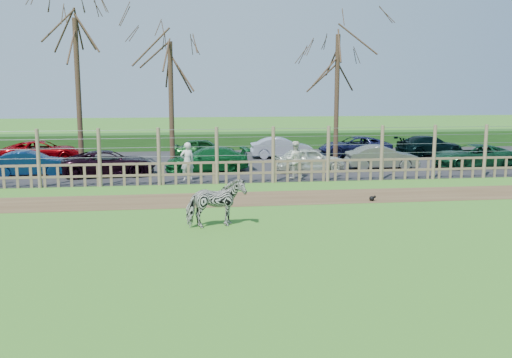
{
  "coord_description": "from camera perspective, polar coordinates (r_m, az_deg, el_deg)",
  "views": [
    {
      "loc": [
        -1.55,
        -16.74,
        4.33
      ],
      "look_at": [
        1.0,
        2.5,
        1.1
      ],
      "focal_mm": 40.0,
      "sensor_mm": 36.0,
      "label": 1
    }
  ],
  "objects": [
    {
      "name": "dirt_strip",
      "position": [
        21.73,
        -3.31,
        -2.05
      ],
      "size": [
        34.0,
        2.8,
        0.01
      ],
      "primitive_type": "cube",
      "color": "brown",
      "rests_on": "ground"
    },
    {
      "name": "tree_right",
      "position": [
        31.92,
        8.14,
        10.99
      ],
      "size": [
        4.8,
        4.8,
        7.35
      ],
      "color": "#3D2B1E",
      "rests_on": "ground"
    },
    {
      "name": "hedge",
      "position": [
        38.45,
        -5.21,
        3.77
      ],
      "size": [
        46.0,
        2.0,
        1.1
      ],
      "primitive_type": "cube",
      "color": "#1E4716",
      "rests_on": "ground"
    },
    {
      "name": "car_5",
      "position": [
        29.85,
        12.49,
        2.12
      ],
      "size": [
        3.71,
        1.5,
        1.2
      ],
      "primitive_type": "imported",
      "rotation": [
        0.0,
        0.0,
        1.51
      ],
      "color": "#60645B",
      "rests_on": "asphalt"
    },
    {
      "name": "car_1",
      "position": [
        28.84,
        -21.61,
        1.43
      ],
      "size": [
        3.75,
        1.62,
        1.2
      ],
      "primitive_type": "imported",
      "rotation": [
        0.0,
        0.0,
        1.67
      ],
      "color": "#0B254C",
      "rests_on": "asphalt"
    },
    {
      "name": "car_4",
      "position": [
        28.44,
        5.34,
        1.95
      ],
      "size": [
        3.68,
        1.87,
        1.2
      ],
      "primitive_type": "imported",
      "rotation": [
        0.0,
        0.0,
        1.7
      ],
      "color": "silver",
      "rests_on": "asphalt"
    },
    {
      "name": "ground",
      "position": [
        17.36,
        -2.2,
        -5.0
      ],
      "size": [
        120.0,
        120.0,
        0.0
      ],
      "primitive_type": "plane",
      "color": "#5D9A30",
      "rests_on": "ground"
    },
    {
      "name": "visitor_b",
      "position": [
        26.27,
        3.9,
        1.93
      ],
      "size": [
        0.89,
        0.72,
        1.72
      ],
      "primitive_type": "imported",
      "rotation": [
        0.0,
        0.0,
        3.05
      ],
      "color": "silver",
      "rests_on": "asphalt"
    },
    {
      "name": "zebra",
      "position": [
        17.43,
        -4.05,
        -2.43
      ],
      "size": [
        1.91,
        1.2,
        1.5
      ],
      "primitive_type": "imported",
      "rotation": [
        0.0,
        0.0,
        1.81
      ],
      "color": "gray",
      "rests_on": "ground"
    },
    {
      "name": "car_6",
      "position": [
        31.84,
        20.86,
        2.18
      ],
      "size": [
        4.39,
        2.14,
        1.2
      ],
      "primitive_type": "imported",
      "rotation": [
        0.0,
        0.0,
        4.75
      ],
      "color": "#114025",
      "rests_on": "asphalt"
    },
    {
      "name": "tree_mid",
      "position": [
        30.24,
        -8.54,
        10.37
      ],
      "size": [
        4.8,
        4.8,
        6.83
      ],
      "color": "#3D2B1E",
      "rests_on": "ground"
    },
    {
      "name": "asphalt",
      "position": [
        31.57,
        -4.67,
        1.57
      ],
      "size": [
        44.0,
        13.0,
        0.04
      ],
      "primitive_type": "cube",
      "color": "#232326",
      "rests_on": "ground"
    },
    {
      "name": "crow",
      "position": [
        21.83,
        11.53,
        -1.91
      ],
      "size": [
        0.26,
        0.19,
        0.21
      ],
      "color": "black",
      "rests_on": "ground"
    },
    {
      "name": "car_11",
      "position": [
        33.67,
        2.57,
        3.15
      ],
      "size": [
        3.68,
        1.38,
        1.2
      ],
      "primitive_type": "imported",
      "rotation": [
        0.0,
        0.0,
        1.54
      ],
      "color": "#AEB2C6",
      "rests_on": "asphalt"
    },
    {
      "name": "car_8",
      "position": [
        33.91,
        -20.53,
        2.6
      ],
      "size": [
        4.51,
        2.44,
        1.2
      ],
      "primitive_type": "imported",
      "rotation": [
        0.0,
        0.0,
        1.68
      ],
      "color": "#890207",
      "rests_on": "asphalt"
    },
    {
      "name": "car_10",
      "position": [
        33.03,
        -5.2,
        3.0
      ],
      "size": [
        3.63,
        1.7,
        1.2
      ],
      "primitive_type": "imported",
      "rotation": [
        0.0,
        0.0,
        1.49
      ],
      "color": "#195821",
      "rests_on": "asphalt"
    },
    {
      "name": "car_2",
      "position": [
        27.9,
        -14.45,
        1.55
      ],
      "size": [
        4.49,
        2.4,
        1.2
      ],
      "primitive_type": "imported",
      "rotation": [
        0.0,
        0.0,
        1.67
      ],
      "color": "black",
      "rests_on": "asphalt"
    },
    {
      "name": "car_12",
      "position": [
        34.79,
        9.84,
        3.22
      ],
      "size": [
        4.47,
        2.35,
        1.2
      ],
      "primitive_type": "imported",
      "rotation": [
        0.0,
        0.0,
        4.63
      ],
      "color": "#171A40",
      "rests_on": "asphalt"
    },
    {
      "name": "visitor_a",
      "position": [
        25.85,
        -6.89,
        1.76
      ],
      "size": [
        0.72,
        0.57,
        1.72
      ],
      "primitive_type": "imported",
      "rotation": [
        0.0,
        0.0,
        3.41
      ],
      "color": "silver",
      "rests_on": "asphalt"
    },
    {
      "name": "car_13",
      "position": [
        36.29,
        16.98,
        3.2
      ],
      "size": [
        4.31,
        2.16,
        1.2
      ],
      "primitive_type": "imported",
      "rotation": [
        0.0,
        0.0,
        1.69
      ],
      "color": "black",
      "rests_on": "asphalt"
    },
    {
      "name": "tree_left",
      "position": [
        29.68,
        -17.51,
        11.51
      ],
      "size": [
        4.8,
        4.8,
        7.88
      ],
      "color": "#3D2B1E",
      "rests_on": "ground"
    },
    {
      "name": "fence",
      "position": [
        25.03,
        -3.93,
        1.33
      ],
      "size": [
        30.16,
        0.16,
        2.5
      ],
      "color": "brown",
      "rests_on": "ground"
    },
    {
      "name": "car_3",
      "position": [
        28.38,
        -4.93,
        1.94
      ],
      "size": [
        4.26,
        2.02,
        1.2
      ],
      "primitive_type": "imported",
      "rotation": [
        0.0,
        0.0,
        4.8
      ],
      "color": "#0F5824",
      "rests_on": "asphalt"
    }
  ]
}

